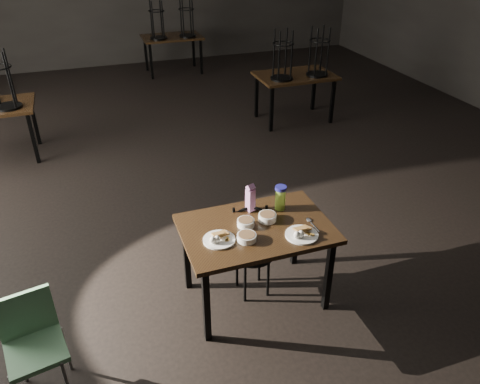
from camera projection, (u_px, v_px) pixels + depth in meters
name	position (u px, v px, depth m)	size (l,w,h in m)	color
main_table	(256.00, 235.00, 3.79)	(1.20, 0.80, 0.75)	black
plate_left	(219.00, 238.00, 3.57)	(0.25, 0.25, 0.08)	white
plate_right	(302.00, 233.00, 3.63)	(0.26, 0.26, 0.08)	white
bowl_near	(246.00, 223.00, 3.75)	(0.14, 0.14, 0.05)	white
bowl_far	(267.00, 217.00, 3.81)	(0.15, 0.15, 0.06)	white
bowl_big	(247.00, 237.00, 3.58)	(0.15, 0.15, 0.05)	white
juice_carton	(250.00, 198.00, 3.90)	(0.08, 0.08, 0.25)	#89187C
water_bottle	(280.00, 197.00, 3.93)	(0.11, 0.11, 0.21)	#9DD23D
spoon	(310.00, 221.00, 3.81)	(0.04, 0.21, 0.01)	silver
bentwood_chair	(252.00, 244.00, 4.01)	(0.40, 0.39, 0.79)	black
school_chair	(33.00, 339.00, 3.10)	(0.43, 0.43, 0.80)	#6EAB7B
bg_table_right	(296.00, 75.00, 7.27)	(1.20, 0.80, 1.48)	black
bg_table_far	(172.00, 36.00, 9.56)	(1.20, 0.80, 1.48)	black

